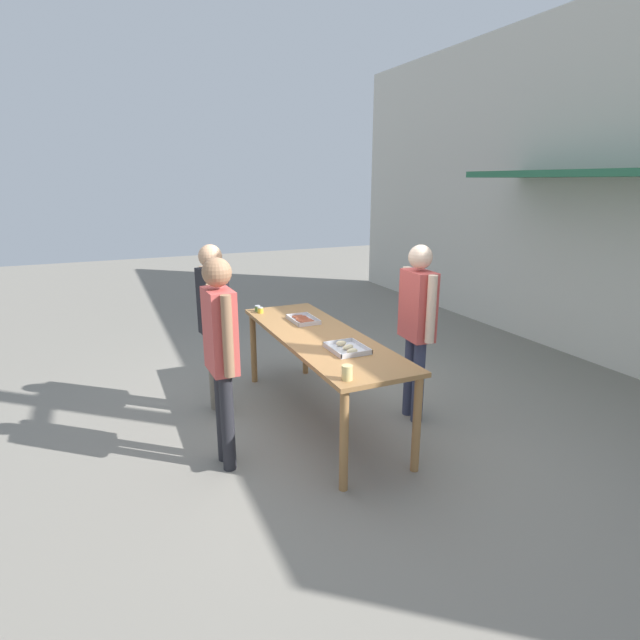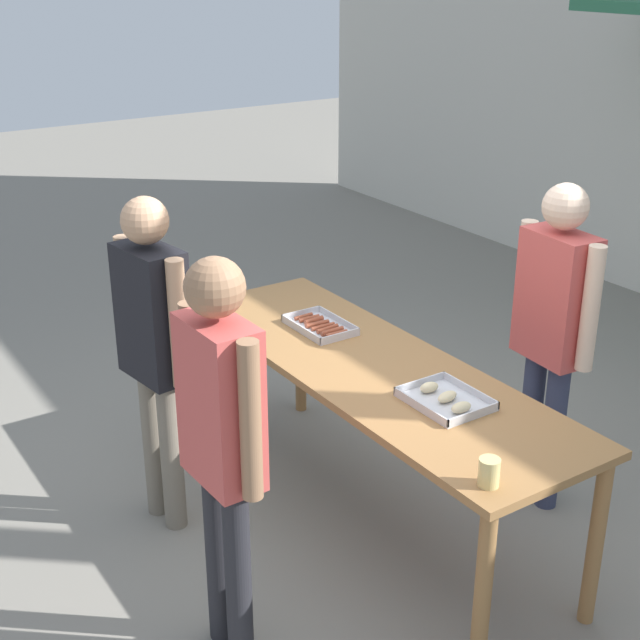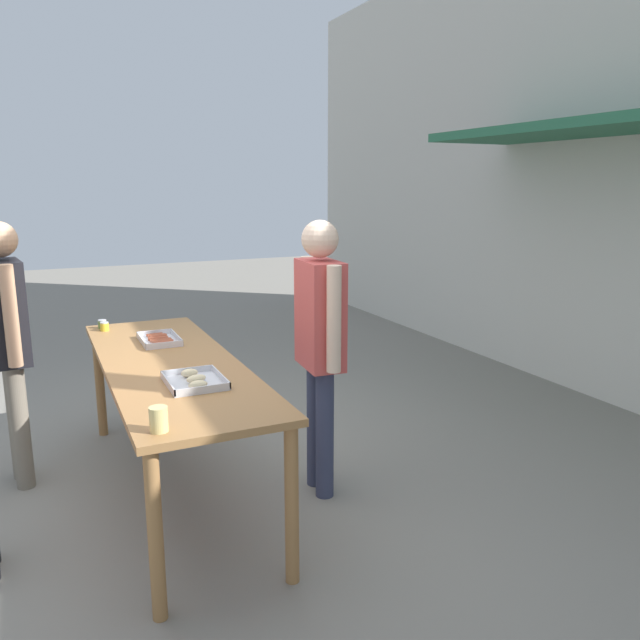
{
  "view_description": "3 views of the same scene",
  "coord_description": "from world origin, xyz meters",
  "px_view_note": "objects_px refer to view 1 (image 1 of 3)",
  "views": [
    {
      "loc": [
        4.21,
        -1.87,
        2.32
      ],
      "look_at": [
        0.0,
        0.0,
        1.03
      ],
      "focal_mm": 28.0,
      "sensor_mm": 36.0,
      "label": 1
    },
    {
      "loc": [
        3.17,
        -2.41,
        2.77
      ],
      "look_at": [
        -0.51,
        0.03,
        0.93
      ],
      "focal_mm": 50.0,
      "sensor_mm": 36.0,
      "label": 2
    },
    {
      "loc": [
        3.78,
        -0.71,
        1.96
      ],
      "look_at": [
        0.37,
        0.86,
        1.14
      ],
      "focal_mm": 35.0,
      "sensor_mm": 36.0,
      "label": 3
    }
  ],
  "objects_px": {
    "beer_cup": "(347,373)",
    "person_customer_holding_hotdog": "(214,314)",
    "condiment_jar_ketchup": "(260,310)",
    "food_tray_buns": "(347,348)",
    "person_server_behind_table": "(417,317)",
    "food_tray_sausages": "(303,320)",
    "person_customer_with_cup": "(221,344)",
    "condiment_jar_mustard": "(258,308)"
  },
  "relations": [
    {
      "from": "condiment_jar_mustard",
      "to": "person_customer_holding_hotdog",
      "type": "bearing_deg",
      "value": -47.94
    },
    {
      "from": "food_tray_buns",
      "to": "person_server_behind_table",
      "type": "xyz_separation_m",
      "value": [
        -0.14,
        0.83,
        0.16
      ]
    },
    {
      "from": "person_server_behind_table",
      "to": "person_customer_with_cup",
      "type": "distance_m",
      "value": 1.93
    },
    {
      "from": "food_tray_buns",
      "to": "person_customer_holding_hotdog",
      "type": "bearing_deg",
      "value": -139.05
    },
    {
      "from": "person_customer_holding_hotdog",
      "to": "person_customer_with_cup",
      "type": "relative_size",
      "value": 0.99
    },
    {
      "from": "food_tray_buns",
      "to": "food_tray_sausages",
      "type": "bearing_deg",
      "value": 179.94
    },
    {
      "from": "food_tray_buns",
      "to": "person_customer_with_cup",
      "type": "relative_size",
      "value": 0.21
    },
    {
      "from": "person_server_behind_table",
      "to": "person_customer_with_cup",
      "type": "bearing_deg",
      "value": -82.75
    },
    {
      "from": "beer_cup",
      "to": "person_customer_holding_hotdog",
      "type": "relative_size",
      "value": 0.07
    },
    {
      "from": "food_tray_sausages",
      "to": "condiment_jar_ketchup",
      "type": "height_order",
      "value": "condiment_jar_ketchup"
    },
    {
      "from": "person_customer_holding_hotdog",
      "to": "condiment_jar_mustard",
      "type": "bearing_deg",
      "value": -55.65
    },
    {
      "from": "condiment_jar_ketchup",
      "to": "person_customer_holding_hotdog",
      "type": "xyz_separation_m",
      "value": [
        0.47,
        -0.62,
        0.14
      ]
    },
    {
      "from": "food_tray_buns",
      "to": "person_server_behind_table",
      "type": "bearing_deg",
      "value": 99.94
    },
    {
      "from": "food_tray_sausages",
      "to": "condiment_jar_ketchup",
      "type": "bearing_deg",
      "value": -149.32
    },
    {
      "from": "person_server_behind_table",
      "to": "food_tray_sausages",
      "type": "bearing_deg",
      "value": -132.08
    },
    {
      "from": "food_tray_sausages",
      "to": "condiment_jar_ketchup",
      "type": "xyz_separation_m",
      "value": [
        -0.52,
        -0.31,
        0.02
      ]
    },
    {
      "from": "condiment_jar_ketchup",
      "to": "beer_cup",
      "type": "distance_m",
      "value": 2.14
    },
    {
      "from": "beer_cup",
      "to": "person_server_behind_table",
      "type": "height_order",
      "value": "person_server_behind_table"
    },
    {
      "from": "condiment_jar_ketchup",
      "to": "person_customer_with_cup",
      "type": "height_order",
      "value": "person_customer_with_cup"
    },
    {
      "from": "condiment_jar_mustard",
      "to": "person_server_behind_table",
      "type": "xyz_separation_m",
      "value": [
        1.49,
        1.14,
        0.14
      ]
    },
    {
      "from": "condiment_jar_ketchup",
      "to": "person_server_behind_table",
      "type": "bearing_deg",
      "value": 39.07
    },
    {
      "from": "condiment_jar_mustard",
      "to": "condiment_jar_ketchup",
      "type": "xyz_separation_m",
      "value": [
        0.09,
        0.01,
        0.0
      ]
    },
    {
      "from": "food_tray_sausages",
      "to": "beer_cup",
      "type": "height_order",
      "value": "beer_cup"
    },
    {
      "from": "food_tray_buns",
      "to": "condiment_jar_mustard",
      "type": "xyz_separation_m",
      "value": [
        -1.63,
        -0.31,
        0.01
      ]
    },
    {
      "from": "condiment_jar_ketchup",
      "to": "person_customer_holding_hotdog",
      "type": "relative_size",
      "value": 0.04
    },
    {
      "from": "food_tray_sausages",
      "to": "condiment_jar_mustard",
      "type": "xyz_separation_m",
      "value": [
        -0.61,
        -0.32,
        0.02
      ]
    },
    {
      "from": "beer_cup",
      "to": "person_server_behind_table",
      "type": "distance_m",
      "value": 1.36
    },
    {
      "from": "person_customer_holding_hotdog",
      "to": "person_customer_with_cup",
      "type": "height_order",
      "value": "person_customer_with_cup"
    },
    {
      "from": "beer_cup",
      "to": "person_customer_holding_hotdog",
      "type": "height_order",
      "value": "person_customer_holding_hotdog"
    },
    {
      "from": "condiment_jar_mustard",
      "to": "beer_cup",
      "type": "relative_size",
      "value": 0.58
    },
    {
      "from": "person_customer_with_cup",
      "to": "food_tray_sausages",
      "type": "bearing_deg",
      "value": -50.42
    },
    {
      "from": "condiment_jar_ketchup",
      "to": "food_tray_sausages",
      "type": "bearing_deg",
      "value": 30.68
    },
    {
      "from": "condiment_jar_mustard",
      "to": "person_customer_holding_hotdog",
      "type": "distance_m",
      "value": 0.84
    },
    {
      "from": "person_customer_with_cup",
      "to": "person_server_behind_table",
      "type": "bearing_deg",
      "value": -89.09
    },
    {
      "from": "person_customer_holding_hotdog",
      "to": "person_customer_with_cup",
      "type": "bearing_deg",
      "value": 163.13
    },
    {
      "from": "food_tray_buns",
      "to": "condiment_jar_mustard",
      "type": "relative_size",
      "value": 5.68
    },
    {
      "from": "person_customer_with_cup",
      "to": "beer_cup",
      "type": "bearing_deg",
      "value": -131.22
    },
    {
      "from": "food_tray_sausages",
      "to": "food_tray_buns",
      "type": "xyz_separation_m",
      "value": [
        1.02,
        -0.0,
        0.0
      ]
    },
    {
      "from": "person_server_behind_table",
      "to": "condiment_jar_ketchup",
      "type": "bearing_deg",
      "value": -136.3
    },
    {
      "from": "food_tray_buns",
      "to": "person_server_behind_table",
      "type": "distance_m",
      "value": 0.85
    },
    {
      "from": "food_tray_sausages",
      "to": "person_server_behind_table",
      "type": "height_order",
      "value": "person_server_behind_table"
    },
    {
      "from": "person_server_behind_table",
      "to": "person_customer_holding_hotdog",
      "type": "relative_size",
      "value": 1.01
    }
  ]
}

